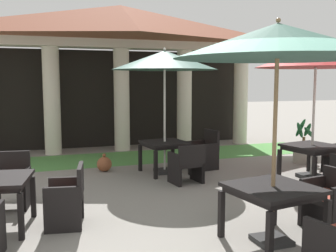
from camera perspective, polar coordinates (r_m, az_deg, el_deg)
The scene contains 15 objects.
background_pavilion at distance 11.74m, azimuth -7.00°, elevation 12.48°, with size 9.11×3.16×4.22m.
lawn_strip at distance 10.59m, azimuth -5.28°, elevation -4.59°, with size 10.91×1.86×0.01m, color #519347.
patio_table_near_foreground at distance 8.71m, azimuth -0.49°, elevation -2.91°, with size 1.02×1.02×0.71m.
patio_umbrella_near_foreground at distance 8.60m, azimuth -0.50°, elevation 9.47°, with size 2.33×2.33×2.77m.
patio_chair_near_foreground_east at distance 9.24m, azimuth 5.16°, elevation -3.65°, with size 0.67×0.69×0.91m.
patio_chair_near_foreground_south at distance 7.89m, azimuth 2.77°, elevation -5.62°, with size 0.66×0.58×0.80m.
patio_table_mid_left at distance 5.16m, azimuth 15.07°, elevation -9.50°, with size 1.13×1.13×0.74m.
patio_umbrella_mid_left at distance 4.98m, azimuth 15.73°, elevation 11.73°, with size 2.54×2.54×2.81m.
patio_chair_mid_left_east at distance 5.97m, azimuth 22.56°, elevation -9.91°, with size 0.61×0.67×0.83m.
patio_chair_mid_right_north at distance 6.91m, azimuth -21.98°, elevation -7.65°, with size 0.65×0.63×0.89m.
patio_chair_mid_right_east at distance 5.82m, azimuth -14.51°, elevation -10.09°, with size 0.60×0.69×0.87m.
patio_table_far_back at distance 8.79m, azimuth 20.31°, elevation -3.21°, with size 1.17×1.17×0.71m.
patio_umbrella_far_back at distance 8.68m, azimuth 20.82°, elevation 9.28°, with size 2.48×2.48×2.82m.
potted_palm_right_edge at distance 10.41m, azimuth 19.16°, elevation -3.49°, with size 0.49×0.49×1.12m.
terracotta_urn at distance 9.05m, azimuth -9.29°, elevation -5.50°, with size 0.34×0.34×0.42m.
Camera 1 is at (-2.41, -3.79, 2.06)m, focal length 41.72 mm.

